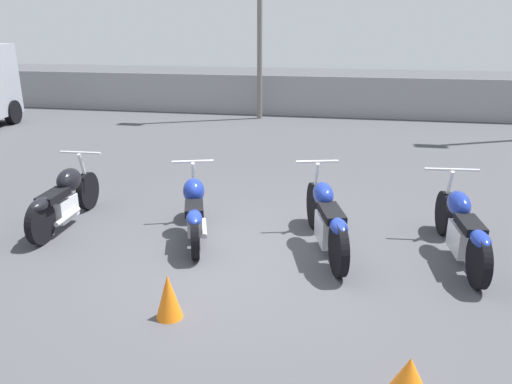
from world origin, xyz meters
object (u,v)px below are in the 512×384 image
(motorcycle_slot_1, at_px, (194,210))
(traffic_cone_near, at_px, (409,377))
(traffic_cone_far, at_px, (168,296))
(motorcycle_slot_0, at_px, (64,198))
(motorcycle_slot_2, at_px, (326,218))
(motorcycle_slot_3, at_px, (462,227))

(motorcycle_slot_1, height_order, traffic_cone_near, motorcycle_slot_1)
(motorcycle_slot_1, xyz_separation_m, traffic_cone_far, (0.35, -1.98, -0.17))
(motorcycle_slot_1, bearing_deg, motorcycle_slot_0, 160.41)
(motorcycle_slot_2, distance_m, traffic_cone_far, 2.41)
(traffic_cone_far, bearing_deg, motorcycle_slot_1, 100.12)
(motorcycle_slot_0, bearing_deg, motorcycle_slot_2, -4.56)
(motorcycle_slot_0, relative_size, motorcycle_slot_3, 0.92)
(motorcycle_slot_2, height_order, motorcycle_slot_3, motorcycle_slot_2)
(traffic_cone_near, bearing_deg, motorcycle_slot_3, 72.32)
(motorcycle_slot_0, distance_m, motorcycle_slot_3, 5.45)
(motorcycle_slot_1, relative_size, motorcycle_slot_2, 0.89)
(motorcycle_slot_3, bearing_deg, traffic_cone_near, -112.73)
(motorcycle_slot_3, xyz_separation_m, traffic_cone_far, (-3.11, -1.97, -0.19))
(motorcycle_slot_0, xyz_separation_m, motorcycle_slot_2, (3.78, -0.12, 0.01))
(motorcycle_slot_1, height_order, motorcycle_slot_2, motorcycle_slot_2)
(motorcycle_slot_2, bearing_deg, motorcycle_slot_1, 162.34)
(motorcycle_slot_1, height_order, traffic_cone_far, motorcycle_slot_1)
(motorcycle_slot_3, height_order, traffic_cone_far, motorcycle_slot_3)
(motorcycle_slot_2, relative_size, motorcycle_slot_3, 0.98)
(traffic_cone_far, bearing_deg, traffic_cone_near, -17.75)
(motorcycle_slot_1, xyz_separation_m, traffic_cone_near, (2.60, -2.70, -0.23))
(motorcycle_slot_3, bearing_deg, motorcycle_slot_2, 176.64)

